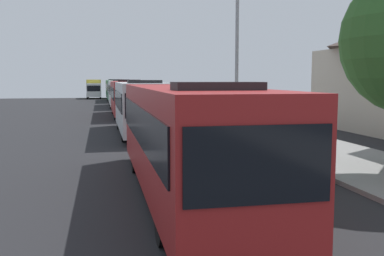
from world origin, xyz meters
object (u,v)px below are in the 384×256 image
(bus_lead, at_px, (184,136))
(bus_fourth_in_line, at_px, (120,92))
(bus_second_in_line, at_px, (140,106))
(bus_tail_end, at_px, (113,88))
(white_suv, at_px, (274,142))
(box_truck_oncoming, at_px, (94,88))
(bus_rear, at_px, (116,90))
(bus_middle, at_px, (127,97))
(streetlamp_mid, at_px, (237,44))

(bus_lead, height_order, bus_fourth_in_line, same)
(bus_second_in_line, relative_size, bus_tail_end, 0.85)
(white_suv, bearing_deg, bus_second_in_line, 107.55)
(bus_second_in_line, distance_m, white_suv, 12.28)
(box_truck_oncoming, bearing_deg, bus_tail_end, 39.92)
(bus_rear, bearing_deg, white_suv, -85.91)
(bus_fourth_in_line, distance_m, bus_tail_end, 26.98)
(bus_tail_end, bearing_deg, white_suv, -86.74)
(bus_lead, height_order, box_truck_oncoming, bus_lead)
(bus_lead, xyz_separation_m, box_truck_oncoming, (-3.30, 64.75, 0.01))
(bus_fourth_in_line, bearing_deg, bus_lead, -90.00)
(bus_second_in_line, bearing_deg, bus_tail_end, 90.00)
(bus_second_in_line, height_order, white_suv, bus_second_in_line)
(bus_rear, height_order, white_suv, bus_rear)
(bus_fourth_in_line, height_order, box_truck_oncoming, bus_fourth_in_line)
(bus_lead, xyz_separation_m, bus_middle, (-0.00, 27.26, -0.00))
(bus_middle, relative_size, bus_tail_end, 0.93)
(white_suv, height_order, box_truck_oncoming, box_truck_oncoming)
(bus_lead, bearing_deg, white_suv, 34.41)
(bus_second_in_line, bearing_deg, box_truck_oncoming, 93.74)
(bus_tail_end, xyz_separation_m, white_suv, (3.70, -64.98, -0.66))
(bus_middle, height_order, bus_fourth_in_line, same)
(bus_middle, bearing_deg, bus_fourth_in_line, 90.00)
(bus_fourth_in_line, bearing_deg, bus_middle, -90.00)
(bus_lead, relative_size, bus_fourth_in_line, 1.09)
(bus_middle, relative_size, bus_rear, 0.99)
(bus_second_in_line, xyz_separation_m, streetlamp_mid, (5.40, -1.81, 3.56))
(bus_second_in_line, relative_size, bus_middle, 0.92)
(bus_tail_end, bearing_deg, bus_second_in_line, -90.00)
(bus_lead, height_order, bus_tail_end, same)
(bus_second_in_line, bearing_deg, bus_fourth_in_line, 90.00)
(box_truck_oncoming, bearing_deg, bus_rear, -72.60)
(bus_second_in_line, distance_m, bus_fourth_in_line, 26.30)
(bus_middle, distance_m, box_truck_oncoming, 37.63)
(bus_lead, bearing_deg, box_truck_oncoming, 92.92)
(bus_rear, bearing_deg, streetlamp_mid, -82.64)
(bus_fourth_in_line, distance_m, bus_rear, 13.68)
(bus_fourth_in_line, relative_size, streetlamp_mid, 1.34)
(bus_rear, xyz_separation_m, streetlamp_mid, (5.40, -41.79, 3.56))
(bus_middle, bearing_deg, bus_lead, -90.00)
(bus_middle, xyz_separation_m, box_truck_oncoming, (-3.30, 37.49, 0.01))
(box_truck_oncoming, bearing_deg, streetlamp_mid, -80.56)
(bus_middle, distance_m, white_suv, 25.01)
(bus_rear, bearing_deg, bus_second_in_line, -90.00)
(white_suv, relative_size, streetlamp_mid, 0.57)
(bus_tail_end, height_order, streetlamp_mid, streetlamp_mid)
(bus_lead, distance_m, bus_tail_end, 67.51)
(bus_rear, distance_m, white_suv, 51.81)
(box_truck_oncoming, bearing_deg, bus_middle, -84.97)
(box_truck_oncoming, bearing_deg, bus_second_in_line, -86.26)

